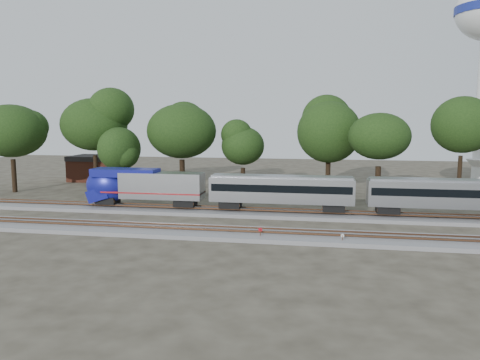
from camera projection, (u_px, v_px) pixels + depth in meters
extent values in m
plane|color=#383328|center=(233.00, 226.00, 48.42)|extent=(160.00, 160.00, 0.00)
cube|color=slate|center=(242.00, 212.00, 54.25)|extent=(160.00, 5.00, 0.40)
cube|color=brown|center=(241.00, 210.00, 53.49)|extent=(160.00, 0.08, 0.15)
cube|color=brown|center=(243.00, 207.00, 54.89)|extent=(160.00, 0.08, 0.15)
cube|color=slate|center=(225.00, 233.00, 44.49)|extent=(160.00, 5.00, 0.40)
cube|color=brown|center=(223.00, 230.00, 43.73)|extent=(160.00, 0.08, 0.15)
cube|color=brown|center=(226.00, 227.00, 45.13)|extent=(160.00, 0.08, 0.15)
cube|color=#A9ABB0|center=(162.00, 185.00, 55.52)|extent=(9.91, 2.80, 3.09)
ellipsoid|color=navy|center=(106.00, 186.00, 56.76)|extent=(5.05, 2.92, 4.30)
cube|color=navy|center=(125.00, 172.00, 56.11)|extent=(7.95, 2.75, 0.93)
cube|color=black|center=(110.00, 178.00, 56.56)|extent=(0.42, 2.15, 1.22)
cube|color=maroon|center=(153.00, 192.00, 55.82)|extent=(12.15, 2.84, 0.17)
cube|color=black|center=(108.00, 200.00, 56.97)|extent=(2.43, 2.06, 0.84)
cube|color=black|center=(185.00, 202.00, 55.29)|extent=(2.43, 2.06, 0.84)
cube|color=#A9ABB0|center=(281.00, 190.00, 53.12)|extent=(16.27, 2.80, 2.80)
cube|color=black|center=(281.00, 187.00, 53.08)|extent=(15.71, 2.85, 0.84)
cube|color=gray|center=(281.00, 177.00, 52.92)|extent=(15.89, 2.24, 0.33)
cube|color=black|center=(230.00, 204.00, 54.36)|extent=(2.43, 2.06, 0.84)
cube|color=black|center=(334.00, 207.00, 52.35)|extent=(2.43, 2.06, 0.84)
cube|color=#A9ABB0|center=(445.00, 194.00, 50.10)|extent=(16.27, 2.80, 2.80)
cube|color=black|center=(446.00, 191.00, 50.07)|extent=(15.71, 2.85, 0.84)
cube|color=gray|center=(446.00, 181.00, 49.91)|extent=(15.89, 2.24, 0.33)
cube|color=black|center=(388.00, 209.00, 51.35)|extent=(2.43, 2.06, 0.84)
cylinder|color=#512D19|center=(260.00, 235.00, 42.66)|extent=(0.07, 0.07, 1.03)
cylinder|color=#A40B17|center=(260.00, 230.00, 42.60)|extent=(0.37, 0.05, 0.37)
cylinder|color=#512D19|center=(342.00, 240.00, 41.10)|extent=(0.06, 0.06, 0.87)
cylinder|color=silver|center=(342.00, 236.00, 41.04)|extent=(0.31, 0.08, 0.31)
cube|color=#512D19|center=(270.00, 239.00, 42.46)|extent=(0.58, 0.48, 0.30)
cube|color=brown|center=(99.00, 170.00, 82.73)|extent=(9.14, 6.44, 3.63)
cube|color=black|center=(98.00, 158.00, 82.44)|extent=(9.34, 6.64, 0.82)
cylinder|color=black|center=(14.00, 176.00, 69.94)|extent=(0.70, 0.70, 4.92)
ellipsoid|color=black|center=(11.00, 131.00, 69.05)|extent=(9.29, 9.29, 7.89)
cylinder|color=black|center=(96.00, 173.00, 71.25)|extent=(0.70, 0.70, 5.42)
ellipsoid|color=black|center=(94.00, 125.00, 70.27)|extent=(10.22, 10.22, 8.68)
cylinder|color=black|center=(120.00, 182.00, 67.65)|extent=(0.70, 0.70, 3.58)
ellipsoid|color=black|center=(119.00, 149.00, 67.00)|extent=(6.76, 6.76, 5.75)
cylinder|color=black|center=(182.00, 176.00, 69.45)|extent=(0.70, 0.70, 4.91)
ellipsoid|color=black|center=(182.00, 131.00, 68.56)|extent=(9.26, 9.26, 7.87)
cylinder|color=black|center=(243.00, 181.00, 68.90)|extent=(0.70, 0.70, 3.78)
ellipsoid|color=black|center=(243.00, 146.00, 68.22)|extent=(7.13, 7.13, 6.06)
cylinder|color=black|center=(328.00, 176.00, 69.44)|extent=(0.70, 0.70, 4.84)
ellipsoid|color=black|center=(329.00, 132.00, 68.56)|extent=(9.13, 9.13, 7.76)
cylinder|color=black|center=(378.00, 184.00, 62.36)|extent=(0.70, 0.70, 4.66)
ellipsoid|color=black|center=(380.00, 136.00, 61.52)|extent=(8.80, 8.80, 7.48)
cylinder|color=black|center=(459.00, 173.00, 70.77)|extent=(0.70, 0.70, 5.41)
ellipsoid|color=black|center=(463.00, 125.00, 69.79)|extent=(10.19, 10.19, 8.67)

